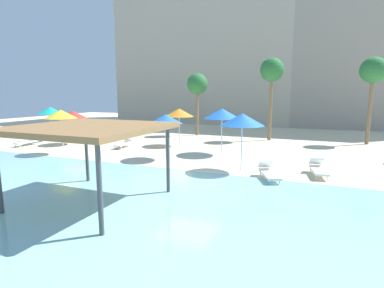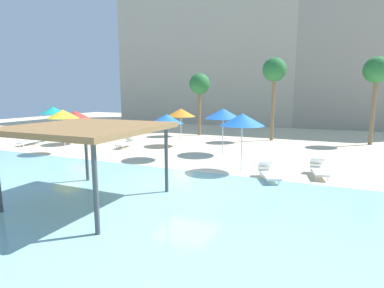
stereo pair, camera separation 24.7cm
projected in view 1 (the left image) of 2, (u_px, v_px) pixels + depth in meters
ground_plane at (187, 180)px, 13.33m from camera, size 80.00×80.00×0.00m
lagoon_water at (114, 228)px, 8.54m from camera, size 44.00×13.50×0.04m
shade_pavilion at (89, 130)px, 10.21m from camera, size 4.63×4.63×2.74m
beach_umbrella_red_0 at (73, 115)px, 22.79m from camera, size 2.14×2.14×2.54m
beach_umbrella_blue_1 at (166, 119)px, 17.43m from camera, size 1.98×1.98×2.64m
beach_umbrella_blue_2 at (222, 114)px, 18.90m from camera, size 2.32×2.32×2.91m
beach_umbrella_orange_3 at (179, 113)px, 22.13m from camera, size 2.17×2.17×2.76m
beach_umbrella_yellow_4 at (61, 114)px, 18.91m from camera, size 1.96×1.96×2.82m
beach_umbrella_blue_5 at (242, 120)px, 14.61m from camera, size 2.17×2.17×2.87m
beach_umbrella_teal_7 at (50, 110)px, 24.32m from camera, size 2.11×2.11×2.79m
lounge_chair_0 at (28, 141)px, 22.54m from camera, size 0.69×1.92×0.74m
lounge_chair_1 at (269, 172)px, 13.51m from camera, size 1.30×1.98×0.74m
lounge_chair_2 at (124, 143)px, 21.66m from camera, size 0.85×1.96×0.74m
lounge_chair_3 at (318, 168)px, 14.16m from camera, size 0.92×1.97×0.74m
palm_tree_0 at (272, 72)px, 24.28m from camera, size 1.90×1.90×6.71m
palm_tree_1 at (373, 72)px, 22.20m from camera, size 1.90×1.90×6.51m
palm_tree_2 at (197, 85)px, 27.50m from camera, size 1.90×1.90×5.69m
hotel_block_0 at (209, 44)px, 42.23m from camera, size 23.55×11.33×21.67m
hotel_block_1 at (353, 50)px, 35.88m from camera, size 20.47×11.83×17.96m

